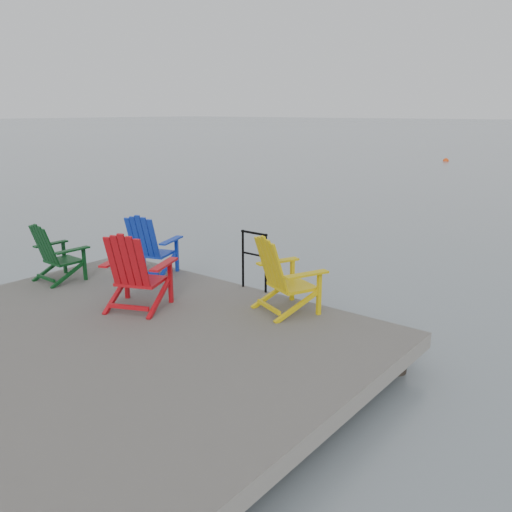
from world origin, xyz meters
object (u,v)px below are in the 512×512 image
Objects in this scene: chair_green at (56,252)px; chair_yellow at (284,274)px; chair_blue at (149,245)px; chair_red at (135,270)px; buoy_b at (446,161)px; handrail at (254,255)px.

chair_green is 0.90× the size of chair_yellow.
chair_blue is at bearing -157.26° from chair_yellow.
buoy_b is (-6.50, 30.32, -1.05)m from chair_red.
chair_yellow reaches higher than chair_green.
chair_red reaches higher than chair_green.
chair_yellow is (3.62, 1.13, 0.05)m from chair_green.
chair_green reaches higher than buoy_b.
handrail is at bearing 32.08° from chair_green.
chair_yellow reaches higher than buoy_b.
handrail is 1.88m from chair_blue.
handrail is at bearing -4.51° from chair_blue.
chair_green is (-2.73, -1.61, -0.07)m from handrail.
buoy_b is at bearing 78.88° from chair_red.
handrail is 1.01m from chair_yellow.
handrail is 0.86× the size of chair_yellow.
chair_green is 1.46m from chair_blue.
chair_red is (1.99, -0.03, 0.08)m from chair_green.
chair_red is 31.03m from buoy_b.
chair_blue reaches higher than chair_green.
chair_green is 0.86× the size of chair_red.
chair_yellow is at bearing -28.17° from handrail.
handrail is 29.60m from buoy_b.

